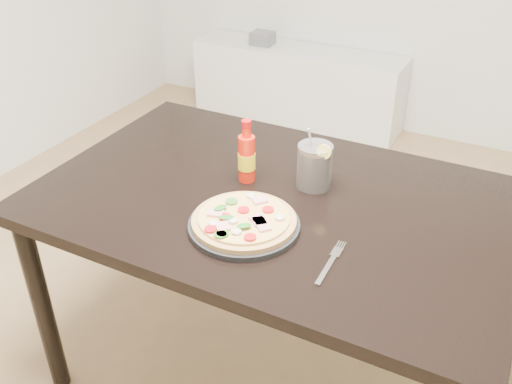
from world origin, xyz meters
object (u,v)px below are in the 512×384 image
at_px(plate, 244,225).
at_px(cola_cup, 314,167).
at_px(hot_sauce_bottle, 247,157).
at_px(fork, 331,261).
at_px(pizza, 244,220).
at_px(media_console, 297,86).
at_px(dining_table, 274,219).

distance_m(plate, cola_cup, 0.31).
xyz_separation_m(hot_sauce_bottle, cola_cup, (0.20, 0.06, -0.01)).
bearing_deg(cola_cup, hot_sauce_bottle, -162.69).
distance_m(hot_sauce_bottle, fork, 0.47).
relative_size(pizza, cola_cup, 1.46).
xyz_separation_m(pizza, hot_sauce_bottle, (-0.11, 0.23, 0.05)).
distance_m(hot_sauce_bottle, media_console, 2.19).
xyz_separation_m(pizza, media_console, (-0.80, 2.23, -0.53)).
xyz_separation_m(plate, cola_cup, (0.08, 0.29, 0.06)).
bearing_deg(fork, pizza, 172.52).
relative_size(plate, fork, 1.61).
xyz_separation_m(cola_cup, fork, (0.18, -0.32, -0.06)).
relative_size(plate, cola_cup, 1.56).
distance_m(plate, fork, 0.27).
height_order(cola_cup, media_console, cola_cup).
bearing_deg(plate, hot_sauce_bottle, 116.36).
bearing_deg(pizza, media_console, 109.80).
bearing_deg(dining_table, plate, -91.06).
bearing_deg(cola_cup, dining_table, -126.29).
xyz_separation_m(plate, pizza, (-0.00, -0.00, 0.02)).
distance_m(pizza, media_console, 2.43).
distance_m(plate, media_console, 2.42).
relative_size(cola_cup, media_console, 0.14).
bearing_deg(fork, dining_table, 139.26).
bearing_deg(dining_table, pizza, -91.07).
distance_m(dining_table, media_console, 2.24).
xyz_separation_m(pizza, fork, (0.26, -0.03, -0.02)).
bearing_deg(pizza, fork, -6.24).
height_order(plate, hot_sauce_bottle, hot_sauce_bottle).
distance_m(dining_table, cola_cup, 0.20).
distance_m(dining_table, fork, 0.35).
bearing_deg(media_console, hot_sauce_bottle, -70.98).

